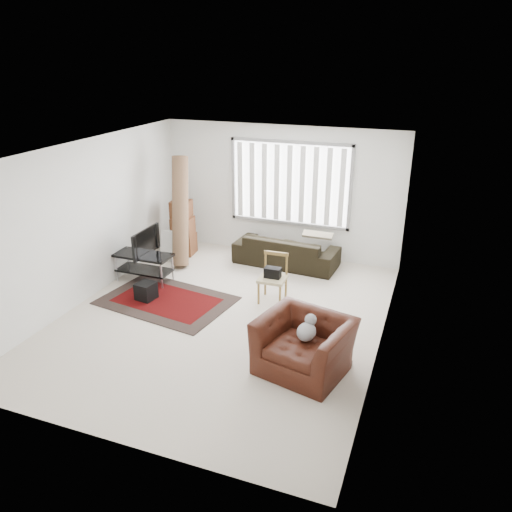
{
  "coord_description": "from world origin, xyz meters",
  "views": [
    {
      "loc": [
        3.0,
        -6.52,
        4.01
      ],
      "look_at": [
        0.48,
        0.25,
        1.05
      ],
      "focal_mm": 35.0,
      "sensor_mm": 36.0,
      "label": 1
    }
  ],
  "objects": [
    {
      "name": "room",
      "position": [
        0.03,
        0.51,
        1.76
      ],
      "size": [
        6.0,
        6.02,
        2.71
      ],
      "color": "beige",
      "rests_on": "ground"
    },
    {
      "name": "moving_boxes",
      "position": [
        -1.92,
        2.27,
        0.54
      ],
      "size": [
        0.52,
        0.48,
        1.16
      ],
      "color": "brown",
      "rests_on": "ground"
    },
    {
      "name": "side_chair",
      "position": [
        0.57,
        0.85,
        0.46
      ],
      "size": [
        0.47,
        0.47,
        0.84
      ],
      "rotation": [
        0.0,
        0.0,
        0.04
      ],
      "color": "tan",
      "rests_on": "ground"
    },
    {
      "name": "rolled_rug",
      "position": [
        -1.73,
        1.86,
        1.08
      ],
      "size": [
        0.64,
        1.05,
        2.15
      ],
      "primitive_type": "cylinder",
      "rotation": [
        -0.33,
        0.0,
        0.34
      ],
      "color": "brown",
      "rests_on": "ground"
    },
    {
      "name": "sofa",
      "position": [
        0.31,
        2.45,
        0.4
      ],
      "size": [
        2.13,
        1.03,
        0.8
      ],
      "primitive_type": "imported",
      "rotation": [
        0.0,
        0.0,
        3.07
      ],
      "color": "black",
      "rests_on": "ground"
    },
    {
      "name": "armchair",
      "position": [
        1.61,
        -0.94,
        0.43
      ],
      "size": [
        1.37,
        1.26,
        0.86
      ],
      "rotation": [
        0.0,
        0.0,
        -0.24
      ],
      "color": "#3B150C",
      "rests_on": "ground"
    },
    {
      "name": "subwoofer",
      "position": [
        -1.51,
        0.1,
        0.17
      ],
      "size": [
        0.34,
        0.34,
        0.3
      ],
      "primitive_type": "cube",
      "rotation": [
        0.0,
        0.0,
        -0.15
      ],
      "color": "black",
      "rests_on": "persian_rug"
    },
    {
      "name": "tv",
      "position": [
        -1.95,
        0.78,
        0.79
      ],
      "size": [
        0.11,
        0.87,
        0.5
      ],
      "primitive_type": "imported",
      "rotation": [
        0.0,
        0.0,
        1.57
      ],
      "color": "black",
      "rests_on": "tv_stand"
    },
    {
      "name": "tv_stand",
      "position": [
        -1.95,
        0.78,
        0.39
      ],
      "size": [
        1.07,
        0.48,
        0.54
      ],
      "color": "black",
      "rests_on": "ground"
    },
    {
      "name": "persian_rug",
      "position": [
        -1.15,
        0.18,
        0.01
      ],
      "size": [
        2.37,
        1.76,
        0.02
      ],
      "color": "black",
      "rests_on": "ground"
    },
    {
      "name": "white_flatpack",
      "position": [
        -1.96,
        1.84,
        0.31
      ],
      "size": [
        0.49,
        0.22,
        0.62
      ],
      "primitive_type": "cube",
      "rotation": [
        -0.23,
        0.0,
        0.0
      ],
      "color": "silver",
      "rests_on": "ground"
    }
  ]
}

